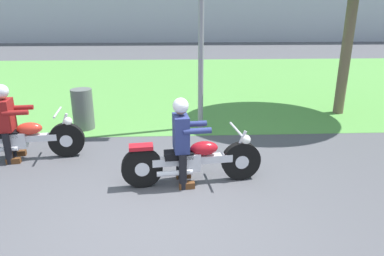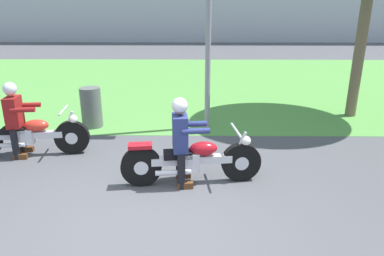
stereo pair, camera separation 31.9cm
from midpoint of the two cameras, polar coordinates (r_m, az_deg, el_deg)
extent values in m
plane|color=#4C4C51|center=(4.72, -7.77, -15.40)|extent=(120.00, 120.00, 0.00)
cube|color=#549342|center=(13.49, -4.53, 7.48)|extent=(60.00, 12.00, 0.01)
cylinder|color=black|center=(5.72, 6.33, -5.31)|extent=(0.64, 0.20, 0.63)
cylinder|color=silver|center=(5.72, 6.33, -5.31)|extent=(0.24, 0.17, 0.22)
cylinder|color=black|center=(5.52, -9.73, -6.39)|extent=(0.64, 0.20, 0.63)
cylinder|color=silver|center=(5.52, -9.73, -6.39)|extent=(0.24, 0.17, 0.22)
cube|color=silver|center=(5.53, -1.56, -5.15)|extent=(1.27, 0.29, 0.12)
cube|color=silver|center=(5.53, -2.07, -5.37)|extent=(0.35, 0.28, 0.28)
ellipsoid|color=#B2141E|center=(5.49, 0.29, -3.30)|extent=(0.47, 0.29, 0.22)
cube|color=black|center=(5.47, -3.86, -4.34)|extent=(0.47, 0.29, 0.10)
cube|color=#B2141E|center=(5.38, -9.93, -3.06)|extent=(0.38, 0.24, 0.06)
cylinder|color=silver|center=(5.61, 5.93, -3.02)|extent=(0.26, 0.08, 0.53)
cylinder|color=silver|center=(5.49, 5.53, -0.25)|extent=(0.12, 0.66, 0.04)
sphere|color=white|center=(5.59, 7.05, -1.90)|extent=(0.16, 0.16, 0.16)
cylinder|color=silver|center=(5.43, -4.50, -7.29)|extent=(0.56, 0.15, 0.08)
cylinder|color=black|center=(5.72, -3.60, -5.57)|extent=(0.12, 0.12, 0.57)
cube|color=#593319|center=(5.83, -2.96, -7.62)|extent=(0.25, 0.13, 0.10)
cylinder|color=black|center=(5.40, -3.18, -7.13)|extent=(0.12, 0.12, 0.57)
cube|color=#593319|center=(5.51, -2.51, -9.27)|extent=(0.25, 0.13, 0.10)
cube|color=navy|center=(5.34, -3.51, -0.86)|extent=(0.26, 0.40, 0.56)
cylinder|color=navy|center=(5.50, -1.45, 0.64)|extent=(0.43, 0.14, 0.09)
cylinder|color=navy|center=(5.18, -0.91, -0.51)|extent=(0.43, 0.14, 0.09)
sphere|color=#996B4C|center=(5.22, -3.60, 3.28)|extent=(0.20, 0.20, 0.20)
sphere|color=silver|center=(5.21, -3.61, 3.60)|extent=(0.24, 0.24, 0.24)
cylinder|color=black|center=(6.99, -20.85, -1.83)|extent=(0.66, 0.20, 0.65)
cylinder|color=silver|center=(6.99, -20.85, -1.83)|extent=(0.24, 0.17, 0.23)
cube|color=silver|center=(7.17, -27.16, -1.52)|extent=(1.28, 0.29, 0.12)
cube|color=silver|center=(7.20, -27.51, -1.68)|extent=(0.35, 0.28, 0.28)
ellipsoid|color=red|center=(7.07, -25.98, -0.08)|extent=(0.47, 0.29, 0.22)
cube|color=black|center=(7.21, -28.93, -0.85)|extent=(0.47, 0.29, 0.10)
cylinder|color=silver|center=(6.93, -21.49, 0.09)|extent=(0.26, 0.08, 0.53)
cylinder|color=silver|center=(6.86, -22.18, 2.37)|extent=(0.12, 0.66, 0.04)
sphere|color=white|center=(6.87, -20.70, 1.01)|extent=(0.16, 0.16, 0.16)
cylinder|color=silver|center=(7.19, -29.57, -3.05)|extent=(0.56, 0.15, 0.08)
cylinder|color=black|center=(7.43, -27.96, -1.95)|extent=(0.12, 0.12, 0.57)
cube|color=#593319|center=(7.49, -27.25, -3.63)|extent=(0.25, 0.13, 0.10)
cylinder|color=black|center=(7.11, -28.80, -2.96)|extent=(0.12, 0.12, 0.57)
cube|color=#593319|center=(7.17, -28.05, -4.70)|extent=(0.25, 0.13, 0.10)
cube|color=maroon|center=(7.11, -29.07, 1.83)|extent=(0.26, 0.40, 0.56)
cylinder|color=maroon|center=(7.17, -27.10, 2.94)|extent=(0.43, 0.14, 0.09)
cylinder|color=maroon|center=(6.86, -27.88, 2.17)|extent=(0.43, 0.14, 0.09)
sphere|color=#D8A884|center=(7.02, -29.58, 4.95)|extent=(0.20, 0.20, 0.20)
sphere|color=silver|center=(7.01, -29.62, 5.18)|extent=(0.24, 0.24, 0.24)
cylinder|color=brown|center=(9.81, 22.78, 11.13)|extent=(0.26, 0.26, 3.15)
cylinder|color=#595E5B|center=(8.44, -18.28, 2.89)|extent=(0.47, 0.47, 0.93)
camera|label=1|loc=(0.16, -91.65, -0.56)|focal=32.99mm
camera|label=2|loc=(0.16, 88.35, 0.56)|focal=32.99mm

